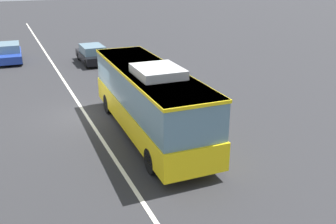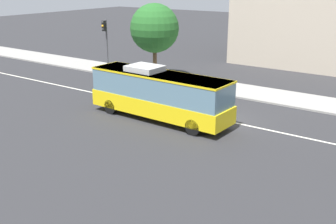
# 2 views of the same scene
# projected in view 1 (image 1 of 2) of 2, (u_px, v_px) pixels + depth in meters

# --- Properties ---
(ground_plane) EXTENTS (160.00, 160.00, 0.00)m
(ground_plane) POSITION_uv_depth(u_px,v_px,m) (86.00, 115.00, 19.59)
(ground_plane) COLOR #28282B
(lane_centre_line) EXTENTS (76.00, 0.16, 0.01)m
(lane_centre_line) POSITION_uv_depth(u_px,v_px,m) (86.00, 115.00, 19.59)
(lane_centre_line) COLOR silver
(lane_centre_line) RESTS_ON ground_plane
(transit_bus) EXTENTS (10.07, 2.81, 3.46)m
(transit_bus) POSITION_uv_depth(u_px,v_px,m) (149.00, 97.00, 16.71)
(transit_bus) COLOR yellow
(transit_bus) RESTS_ON ground_plane
(sedan_black) EXTENTS (4.51, 1.84, 1.46)m
(sedan_black) POSITION_uv_depth(u_px,v_px,m) (92.00, 54.00, 30.10)
(sedan_black) COLOR black
(sedan_black) RESTS_ON ground_plane
(sedan_blue) EXTENTS (4.57, 1.99, 1.46)m
(sedan_blue) POSITION_uv_depth(u_px,v_px,m) (9.00, 53.00, 30.58)
(sedan_blue) COLOR #1E3899
(sedan_blue) RESTS_ON ground_plane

